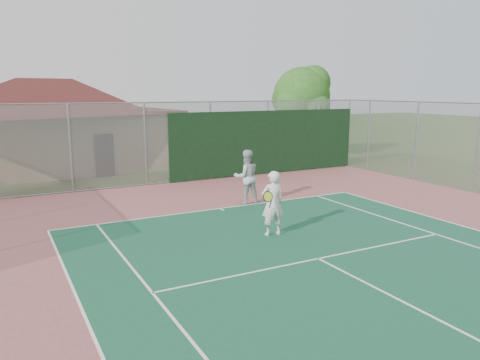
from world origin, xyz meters
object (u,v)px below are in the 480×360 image
(clubhouse, at_px, (49,115))
(player_grey_back, at_px, (246,177))
(tree, at_px, (303,98))
(player_white_front, at_px, (273,204))

(clubhouse, bearing_deg, player_grey_back, -69.81)
(clubhouse, xyz_separation_m, tree, (13.42, -3.38, 0.81))
(player_white_front, distance_m, player_grey_back, 3.80)
(clubhouse, xyz_separation_m, player_white_front, (4.02, -15.23, -1.84))
(tree, distance_m, player_grey_back, 11.94)
(player_white_front, bearing_deg, player_grey_back, -100.52)
(clubhouse, distance_m, player_grey_back, 12.83)
(player_grey_back, bearing_deg, player_white_front, 80.40)
(player_grey_back, bearing_deg, tree, -126.97)
(player_white_front, bearing_deg, tree, -121.26)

